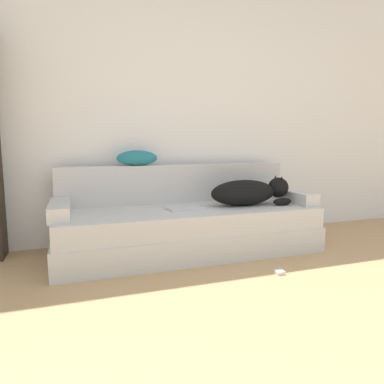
{
  "coord_description": "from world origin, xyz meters",
  "views": [
    {
      "loc": [
        -1.17,
        -0.49,
        0.92
      ],
      "look_at": [
        -0.24,
        2.18,
        0.54
      ],
      "focal_mm": 32.0,
      "sensor_mm": 36.0,
      "label": 1
    }
  ],
  "objects": [
    {
      "name": "couch",
      "position": [
        -0.24,
        2.28,
        0.19
      ],
      "size": [
        2.23,
        0.84,
        0.39
      ],
      "color": "silver",
      "rests_on": "ground_plane"
    },
    {
      "name": "throw_pillow",
      "position": [
        -0.62,
        2.61,
        0.81
      ],
      "size": [
        0.37,
        0.18,
        0.14
      ],
      "color": "teal",
      "rests_on": "couch_backrest"
    },
    {
      "name": "dog",
      "position": [
        0.32,
        2.22,
        0.51
      ],
      "size": [
        0.76,
        0.28,
        0.26
      ],
      "color": "black",
      "rests_on": "couch"
    },
    {
      "name": "couch_arm_left",
      "position": [
        -1.28,
        2.27,
        0.44
      ],
      "size": [
        0.15,
        0.65,
        0.11
      ],
      "color": "silver",
      "rests_on": "couch"
    },
    {
      "name": "power_adapter",
      "position": [
        0.21,
        1.55,
        0.01
      ],
      "size": [
        0.06,
        0.06,
        0.02
      ],
      "color": "silver",
      "rests_on": "ground_plane"
    },
    {
      "name": "wall_back",
      "position": [
        0.0,
        2.82,
        1.35
      ],
      "size": [
        7.04,
        0.06,
        2.7
      ],
      "color": "white",
      "rests_on": "ground_plane"
    },
    {
      "name": "laptop",
      "position": [
        -0.29,
        2.24,
        0.4
      ],
      "size": [
        0.33,
        0.25,
        0.02
      ],
      "rotation": [
        0.0,
        0.0,
        0.13
      ],
      "color": "silver",
      "rests_on": "couch"
    },
    {
      "name": "couch_backrest",
      "position": [
        -0.24,
        2.63,
        0.57
      ],
      "size": [
        2.19,
        0.15,
        0.35
      ],
      "color": "silver",
      "rests_on": "couch"
    },
    {
      "name": "couch_arm_right",
      "position": [
        0.8,
        2.27,
        0.44
      ],
      "size": [
        0.15,
        0.65,
        0.11
      ],
      "color": "silver",
      "rests_on": "couch"
    }
  ]
}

